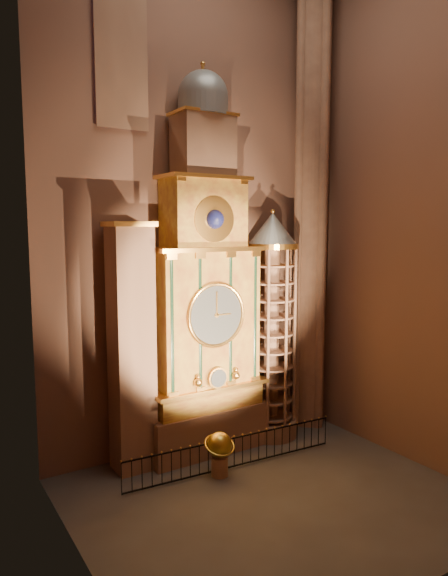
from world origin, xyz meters
TOP-DOWN VIEW (x-y plane):
  - floor at (0.00, 0.00)m, footprint 14.00×14.00m
  - wall_back at (0.00, 6.00)m, footprint 22.00×0.00m
  - wall_left at (-7.00, 0.00)m, footprint 0.00×22.00m
  - wall_right at (7.00, 0.00)m, footprint 0.00×22.00m
  - astronomical_clock at (0.00, 4.96)m, footprint 5.60×2.41m
  - portrait_tower at (-3.40, 4.98)m, footprint 1.80×1.60m
  - stair_turret at (3.50, 4.70)m, footprint 2.50×2.50m
  - gothic_pier at (6.10, 5.00)m, footprint 2.04×2.04m
  - stained_glass_window at (-3.20, 5.92)m, footprint 2.20×0.14m
  - celestial_globe at (-0.74, 2.51)m, footprint 1.26×1.19m
  - iron_railing at (0.09, 2.70)m, footprint 9.57×0.74m

SIDE VIEW (x-z plane):
  - floor at x=0.00m, z-range 0.00..0.00m
  - iron_railing at x=0.09m, z-range 0.06..1.34m
  - celestial_globe at x=-0.74m, z-range 0.18..1.98m
  - portrait_tower at x=-3.40m, z-range 0.05..10.25m
  - stair_turret at x=3.50m, z-range -0.13..10.67m
  - astronomical_clock at x=0.00m, z-range -1.67..15.03m
  - wall_back at x=0.00m, z-range 0.00..22.00m
  - wall_left at x=-7.00m, z-range 0.00..22.00m
  - wall_right at x=7.00m, z-range 0.00..22.00m
  - gothic_pier at x=6.10m, z-range 0.00..22.00m
  - stained_glass_window at x=-3.20m, z-range 13.90..19.10m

